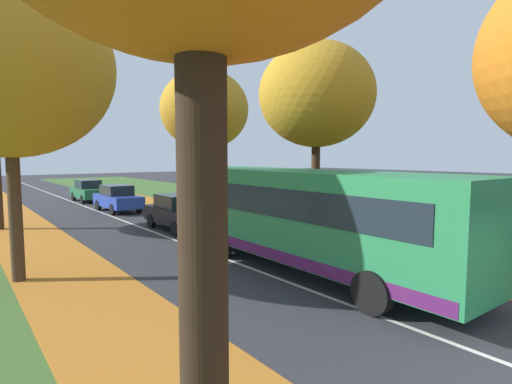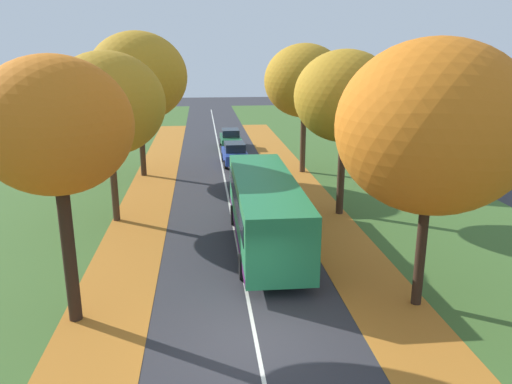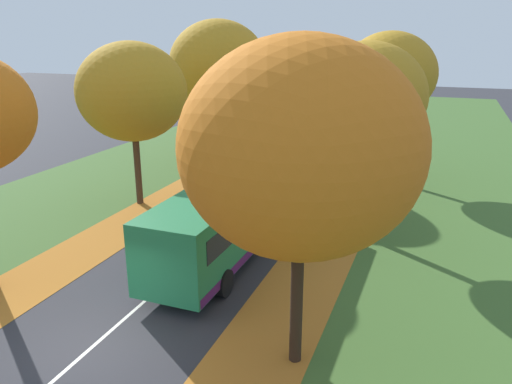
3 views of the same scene
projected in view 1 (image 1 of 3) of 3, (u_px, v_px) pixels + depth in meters
The scene contains 11 objects.
leaf_litter_left at pixel (47, 255), 13.72m from camera, with size 2.80×60.00×0.00m, color #B26B23.
grass_verge_right at pixel (258, 207), 26.83m from camera, with size 12.00×90.00×0.01m, color #3D6028.
leaf_litter_right at pixel (258, 226), 19.30m from camera, with size 2.80×60.00×0.00m, color #B26B23.
road_centre_line at pixel (121, 220), 21.25m from camera, with size 0.12×80.00×0.01m, color silver.
tree_left_near at pixel (7, 65), 10.40m from camera, with size 5.41×5.41×8.22m.
tree_right_near at pixel (317, 95), 17.16m from camera, with size 4.99×4.99×8.28m.
tree_right_mid at pixel (204, 110), 24.51m from camera, with size 5.41×5.41×8.69m.
bus at pixel (308, 214), 11.73m from camera, with size 2.74×10.42×2.98m.
car_black_lead at pixel (178, 212), 18.48m from camera, with size 1.82×4.22×1.62m.
car_blue_following at pixel (118, 198), 24.52m from camera, with size 1.88×4.25×1.62m.
car_green_third_in_line at pixel (89, 191), 29.89m from camera, with size 1.81×4.21×1.62m.
Camera 1 is at (-7.09, -1.06, 3.41)m, focal length 28.00 mm.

